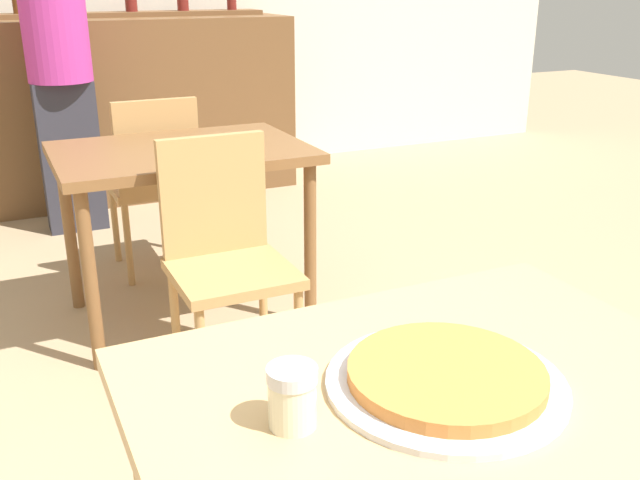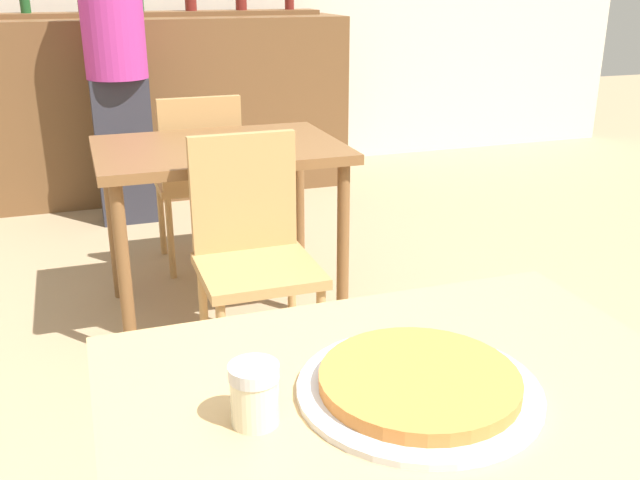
{
  "view_description": "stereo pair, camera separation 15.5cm",
  "coord_description": "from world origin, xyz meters",
  "px_view_note": "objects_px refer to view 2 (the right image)",
  "views": [
    {
      "loc": [
        -0.61,
        -0.76,
        1.37
      ],
      "look_at": [
        0.0,
        0.55,
        0.83
      ],
      "focal_mm": 40.0,
      "sensor_mm": 36.0,
      "label": 1
    },
    {
      "loc": [
        -0.47,
        -0.82,
        1.37
      ],
      "look_at": [
        0.0,
        0.55,
        0.83
      ],
      "focal_mm": 40.0,
      "sensor_mm": 36.0,
      "label": 2
    }
  ],
  "objects_px": {
    "chair_far_side_front": "(252,243)",
    "person_standing": "(116,57)",
    "cheese_shaker": "(254,394)",
    "pizza_tray": "(419,384)",
    "chair_far_side_back": "(199,171)"
  },
  "relations": [
    {
      "from": "chair_far_side_front",
      "to": "person_standing",
      "type": "relative_size",
      "value": 0.49
    },
    {
      "from": "chair_far_side_front",
      "to": "cheese_shaker",
      "type": "bearing_deg",
      "value": -103.44
    },
    {
      "from": "cheese_shaker",
      "to": "pizza_tray",
      "type": "bearing_deg",
      "value": -1.7
    },
    {
      "from": "pizza_tray",
      "to": "person_standing",
      "type": "relative_size",
      "value": 0.23
    },
    {
      "from": "chair_far_side_front",
      "to": "cheese_shaker",
      "type": "xyz_separation_m",
      "value": [
        -0.33,
        -1.39,
        0.29
      ]
    },
    {
      "from": "chair_far_side_back",
      "to": "chair_far_side_front",
      "type": "bearing_deg",
      "value": 90.0
    },
    {
      "from": "chair_far_side_back",
      "to": "person_standing",
      "type": "height_order",
      "value": "person_standing"
    },
    {
      "from": "chair_far_side_back",
      "to": "person_standing",
      "type": "distance_m",
      "value": 1.03
    },
    {
      "from": "chair_far_side_back",
      "to": "cheese_shaker",
      "type": "relative_size",
      "value": 8.83
    },
    {
      "from": "pizza_tray",
      "to": "chair_far_side_front",
      "type": "bearing_deg",
      "value": 87.52
    },
    {
      "from": "chair_far_side_back",
      "to": "person_standing",
      "type": "bearing_deg",
      "value": -72.13
    },
    {
      "from": "pizza_tray",
      "to": "cheese_shaker",
      "type": "height_order",
      "value": "cheese_shaker"
    },
    {
      "from": "chair_far_side_front",
      "to": "pizza_tray",
      "type": "xyz_separation_m",
      "value": [
        -0.06,
        -1.4,
        0.25
      ]
    },
    {
      "from": "pizza_tray",
      "to": "person_standing",
      "type": "height_order",
      "value": "person_standing"
    },
    {
      "from": "chair_far_side_back",
      "to": "pizza_tray",
      "type": "relative_size",
      "value": 2.17
    }
  ]
}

